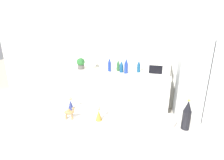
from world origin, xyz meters
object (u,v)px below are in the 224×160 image
object	(u,v)px
potted_plant	(81,63)
back_bottle_4	(109,65)
wise_man_figurine_blue	(99,114)
microwave	(158,68)
back_bottle_2	(121,67)
fruit_bowl	(165,122)
back_bottle_3	(118,65)
back_bottle_0	(139,66)
refrigerator	(203,81)
wine_bottle	(187,115)
wise_man_figurine_crimson	(71,104)
camel_figurine	(69,112)
paper_towel_roll	(90,64)
back_bottle_1	(126,66)

from	to	relation	value
potted_plant	back_bottle_4	xyz separation A→B (m)	(0.70, -0.00, 0.01)
wise_man_figurine_blue	microwave	bearing A→B (deg)	76.24
back_bottle_2	wise_man_figurine_blue	xyz separation A→B (m)	(0.24, -2.13, 0.01)
potted_plant	fruit_bowl	bearing A→B (deg)	-47.05
back_bottle_2	back_bottle_3	xyz separation A→B (m)	(-0.10, 0.09, 0.00)
back_bottle_0	potted_plant	bearing A→B (deg)	-175.98
refrigerator	wine_bottle	distance (m)	2.09
wise_man_figurine_blue	wise_man_figurine_crimson	distance (m)	0.43
camel_figurine	wise_man_figurine_blue	size ratio (longest dim) A/B	0.88
paper_towel_roll	wine_bottle	xyz separation A→B (m)	(1.87, -2.08, 0.08)
paper_towel_roll	back_bottle_4	distance (m)	0.49
paper_towel_roll	back_bottle_1	bearing A→B (deg)	-5.47
fruit_bowl	wise_man_figurine_crimson	distance (m)	1.07
wise_man_figurine_blue	back_bottle_4	bearing A→B (deg)	103.70
back_bottle_2	wise_man_figurine_crimson	distance (m)	1.99
back_bottle_2	wise_man_figurine_crimson	xyz separation A→B (m)	(-0.16, -1.99, 0.01)
wine_bottle	paper_towel_roll	bearing A→B (deg)	131.97
wine_bottle	potted_plant	bearing A→B (deg)	135.48
back_bottle_3	refrigerator	bearing A→B (deg)	-4.22
paper_towel_roll	back_bottle_0	world-z (taller)	same
back_bottle_1	paper_towel_roll	bearing A→B (deg)	174.53
back_bottle_0	back_bottle_1	world-z (taller)	back_bottle_1
fruit_bowl	wise_man_figurine_crimson	bearing A→B (deg)	178.00
refrigerator	paper_towel_roll	distance (m)	2.43
potted_plant	wise_man_figurine_blue	xyz separation A→B (m)	(1.22, -2.13, -0.01)
potted_plant	back_bottle_2	size ratio (longest dim) A/B	1.02
microwave	back_bottle_4	world-z (taller)	back_bottle_4
fruit_bowl	refrigerator	bearing A→B (deg)	69.35
microwave	wise_man_figurine_crimson	bearing A→B (deg)	-114.61
wise_man_figurine_blue	potted_plant	bearing A→B (deg)	119.83
potted_plant	back_bottle_3	size ratio (longest dim) A/B	1.01
fruit_bowl	back_bottle_2	bearing A→B (deg)	114.20
back_bottle_2	wise_man_figurine_blue	distance (m)	2.14
paper_towel_roll	back_bottle_4	size ratio (longest dim) A/B	0.86
microwave	back_bottle_0	size ratio (longest dim) A/B	1.79
paper_towel_roll	back_bottle_3	distance (m)	0.67
microwave	back_bottle_0	world-z (taller)	microwave
back_bottle_1	wise_man_figurine_blue	distance (m)	2.08
wise_man_figurine_crimson	wine_bottle	bearing A→B (deg)	-2.48
potted_plant	wise_man_figurine_crimson	xyz separation A→B (m)	(0.82, -1.99, -0.01)
refrigerator	back_bottle_3	world-z (taller)	refrigerator
back_bottle_1	wine_bottle	distance (m)	2.22
potted_plant	back_bottle_1	xyz separation A→B (m)	(1.09, -0.05, 0.02)
back_bottle_1	back_bottle_4	xyz separation A→B (m)	(-0.39, 0.05, -0.01)
camel_figurine	back_bottle_3	bearing A→B (deg)	90.86
back_bottle_4	camel_figurine	size ratio (longest dim) A/B	2.20
paper_towel_roll	back_bottle_0	bearing A→B (deg)	3.30
refrigerator	camel_figurine	bearing A→B (deg)	-128.70
paper_towel_roll	microwave	distance (m)	1.54
refrigerator	microwave	size ratio (longest dim) A/B	3.54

